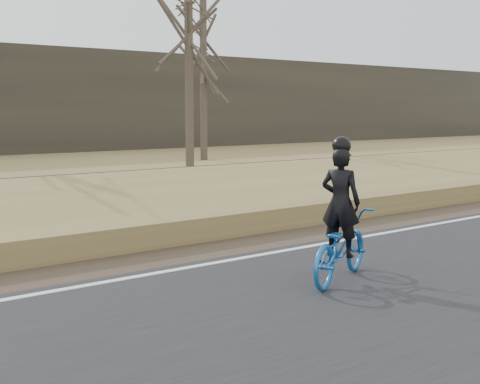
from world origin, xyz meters
TOP-DOWN VIEW (x-y plane):
  - cyclist at (5.36, -1.75)m, footprint 1.98×1.34m
  - bare_tree_right at (14.11, 14.90)m, footprint 0.36×0.36m
  - bare_tree_far_right at (17.48, 18.64)m, footprint 0.36×0.36m

SIDE VIEW (x-z plane):
  - cyclist at x=5.36m, z-range -0.32..1.71m
  - bare_tree_far_right at x=17.48m, z-range 0.00..7.79m
  - bare_tree_right at x=14.11m, z-range 0.00..8.25m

